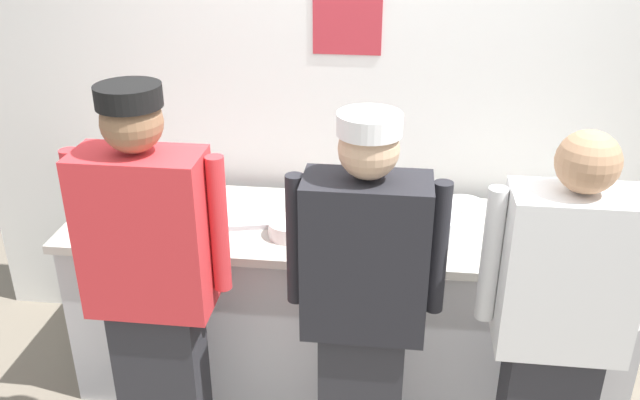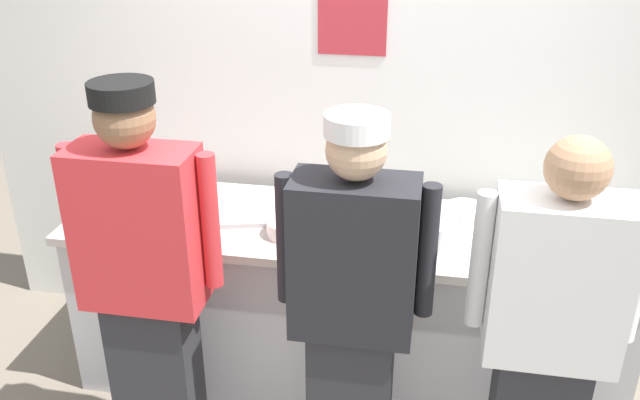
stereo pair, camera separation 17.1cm
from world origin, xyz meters
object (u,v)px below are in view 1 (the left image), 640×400
Objects in this scene: chef_far_right at (558,329)px; plate_stack_rear at (290,228)px; chef_near_left at (152,284)px; chef_center at (364,306)px; sheet_tray at (216,215)px; mixing_bowl_steel at (422,224)px; ramekin_orange_sauce at (607,259)px; ramekin_red_sauce at (551,225)px; ramekin_green_sauce at (521,245)px; plate_stack_front at (464,211)px; deli_cup at (366,209)px; squeeze_bottle_primary at (134,187)px; chefs_knife at (173,200)px; ramekin_yellow_sauce at (424,207)px.

plate_stack_rear is at bearing 153.50° from chef_far_right.
chef_near_left is 0.82m from chef_center.
chef_center reaches higher than sheet_tray.
mixing_bowl_steel is 0.78m from ramekin_orange_sauce.
plate_stack_rear is at bearing 176.69° from ramekin_orange_sauce.
ramekin_red_sauce reaches higher than sheet_tray.
chef_center is 20.04× the size of ramekin_orange_sauce.
chef_near_left reaches higher than ramekin_green_sauce.
plate_stack_front is 0.46m from deli_cup.
chef_center is 16.57× the size of ramekin_green_sauce.
ramekin_green_sauce is at bearing -19.25° from deli_cup.
squeeze_bottle_primary is (-1.60, -0.02, 0.04)m from plate_stack_front.
plate_stack_front is at bearing 0.79° from squeeze_bottle_primary.
plate_stack_rear is (-1.07, 0.53, 0.06)m from chef_far_right.
sheet_tray is 2.74× the size of squeeze_bottle_primary.
plate_stack_front is 1.95× the size of ramekin_red_sauce.
ramekin_green_sauce is 0.36× the size of chefs_knife.
chef_center is 1.01× the size of chef_far_right.
chef_near_left is 19.00× the size of deli_cup.
sheet_tray is 1.40m from ramekin_green_sauce.
chef_far_right is 4.84× the size of mixing_bowl_steel.
mixing_bowl_steel reaches higher than ramekin_yellow_sauce.
plate_stack_rear is at bearing -170.24° from ramekin_red_sauce.
ramekin_yellow_sauce is (0.02, 0.26, -0.04)m from mixing_bowl_steel.
ramekin_red_sauce is at bearing 41.17° from chef_center.
sheet_tray is 5.01× the size of ramekin_red_sauce.
chef_center is 8.20× the size of plate_stack_rear.
mixing_bowl_steel is 1.41m from squeeze_bottle_primary.
mixing_bowl_steel reaches higher than sheet_tray.
chefs_knife is at bearing 151.99° from sheet_tray.
deli_cup is (0.33, 0.22, 0.01)m from plate_stack_rear.
ramekin_orange_sauce is (1.81, 0.44, -0.01)m from chef_near_left.
chef_far_right is at bearing -26.50° from plate_stack_rear.
plate_stack_rear is at bearing 48.00° from chef_near_left.
mixing_bowl_steel is (0.58, 0.07, 0.02)m from plate_stack_rear.
squeeze_bottle_primary reaches higher than sheet_tray.
ramekin_yellow_sauce is (0.24, 0.83, 0.03)m from chef_center.
chef_center is 8.61× the size of plate_stack_front.
ramekin_orange_sauce reaches higher than chefs_knife.
squeeze_bottle_primary is 1.84m from ramekin_green_sauce.
chef_center is at bearing -111.03° from mixing_bowl_steel.
mixing_bowl_steel is 0.97m from sheet_tray.
mixing_bowl_steel is 0.30m from deli_cup.
ramekin_red_sauce is at bearing -1.15° from squeeze_bottle_primary.
ramekin_green_sauce is 0.92× the size of ramekin_yellow_sauce.
ramekin_green_sauce is (1.82, -0.26, -0.06)m from squeeze_bottle_primary.
plate_stack_rear is 1.12× the size of squeeze_bottle_primary.
sheet_tray is at bearing -177.77° from ramekin_red_sauce.
squeeze_bottle_primary is (-1.18, 0.75, 0.09)m from chef_center.
squeeze_bottle_primary is at bearing 163.49° from plate_stack_rear.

